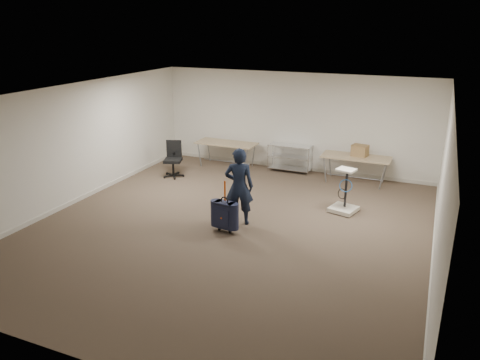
% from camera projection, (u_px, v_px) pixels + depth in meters
% --- Properties ---
extents(ground, '(9.00, 9.00, 0.00)m').
position_uv_depth(ground, '(230.00, 227.00, 9.92)').
color(ground, '#4E3F2F').
rests_on(ground, ground).
extents(room_shell, '(8.00, 9.00, 9.00)m').
position_uv_depth(room_shell, '(254.00, 203.00, 11.10)').
color(room_shell, silver).
rests_on(room_shell, ground).
extents(folding_table_left, '(1.80, 0.75, 0.73)m').
position_uv_depth(folding_table_left, '(226.00, 144.00, 13.84)').
color(folding_table_left, tan).
rests_on(folding_table_left, ground).
extents(folding_table_right, '(1.80, 0.75, 0.73)m').
position_uv_depth(folding_table_right, '(356.00, 158.00, 12.43)').
color(folding_table_right, tan).
rests_on(folding_table_right, ground).
extents(wire_shelf, '(1.22, 0.47, 0.80)m').
position_uv_depth(wire_shelf, '(290.00, 157.00, 13.43)').
color(wire_shelf, silver).
rests_on(wire_shelf, ground).
extents(person, '(0.70, 0.56, 1.68)m').
position_uv_depth(person, '(239.00, 186.00, 9.84)').
color(person, black).
rests_on(person, ground).
extents(suitcase, '(0.43, 0.28, 1.11)m').
position_uv_depth(suitcase, '(225.00, 215.00, 9.57)').
color(suitcase, '#161E32').
rests_on(suitcase, ground).
extents(office_chair, '(0.60, 0.61, 0.99)m').
position_uv_depth(office_chair, '(173.00, 166.00, 13.07)').
color(office_chair, black).
rests_on(office_chair, ground).
extents(equipment_cart, '(0.68, 0.68, 1.03)m').
position_uv_depth(equipment_cart, '(344.00, 201.00, 10.62)').
color(equipment_cart, beige).
rests_on(equipment_cart, ground).
extents(cardboard_box, '(0.46, 0.38, 0.30)m').
position_uv_depth(cardboard_box, '(360.00, 150.00, 12.41)').
color(cardboard_box, '#8E6242').
rests_on(cardboard_box, folding_table_right).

